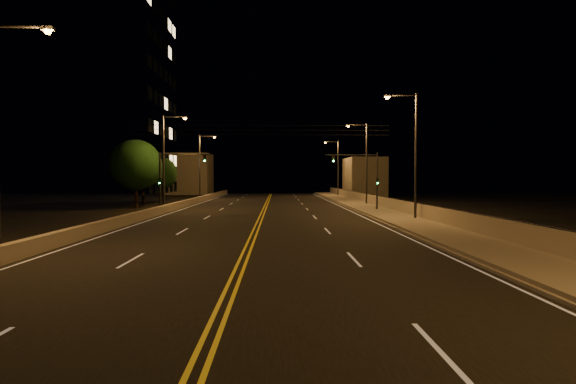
{
  "coord_description": "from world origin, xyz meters",
  "views": [
    {
      "loc": [
        1.39,
        -6.29,
        3.35
      ],
      "look_at": [
        2.0,
        18.0,
        2.5
      ],
      "focal_mm": 26.0,
      "sensor_mm": 36.0,
      "label": 1
    }
  ],
  "objects_px": {
    "building_tower": "(74,87)",
    "streetlight_3": "(337,165)",
    "streetlight_1": "(412,148)",
    "streetlight_4": "(2,124)",
    "traffic_signal_left": "(171,174)",
    "streetlight_5": "(166,156)",
    "traffic_signal_right": "(366,174)",
    "streetlight_6": "(201,163)",
    "streetlight_2": "(364,159)",
    "tree_1": "(143,170)",
    "tree_0": "(136,165)",
    "tree_2": "(160,173)"
  },
  "relations": [
    {
      "from": "building_tower",
      "to": "streetlight_3",
      "type": "bearing_deg",
      "value": 20.81
    },
    {
      "from": "streetlight_1",
      "to": "streetlight_4",
      "type": "relative_size",
      "value": 1.0
    },
    {
      "from": "streetlight_3",
      "to": "traffic_signal_left",
      "type": "bearing_deg",
      "value": -122.73
    },
    {
      "from": "streetlight_5",
      "to": "traffic_signal_right",
      "type": "height_order",
      "value": "streetlight_5"
    },
    {
      "from": "streetlight_6",
      "to": "traffic_signal_right",
      "type": "xyz_separation_m",
      "value": [
        19.89,
        -22.4,
        -1.89
      ]
    },
    {
      "from": "streetlight_6",
      "to": "traffic_signal_right",
      "type": "height_order",
      "value": "streetlight_6"
    },
    {
      "from": "streetlight_2",
      "to": "tree_1",
      "type": "height_order",
      "value": "streetlight_2"
    },
    {
      "from": "traffic_signal_right",
      "to": "tree_0",
      "type": "distance_m",
      "value": 24.75
    },
    {
      "from": "streetlight_2",
      "to": "tree_0",
      "type": "distance_m",
      "value": 25.74
    },
    {
      "from": "streetlight_3",
      "to": "traffic_signal_right",
      "type": "xyz_separation_m",
      "value": [
        -1.58,
        -31.57,
        -1.89
      ]
    },
    {
      "from": "streetlight_6",
      "to": "streetlight_2",
      "type": "bearing_deg",
      "value": -32.79
    },
    {
      "from": "traffic_signal_right",
      "to": "streetlight_2",
      "type": "bearing_deg",
      "value": 79.57
    },
    {
      "from": "tree_1",
      "to": "building_tower",
      "type": "bearing_deg",
      "value": 160.21
    },
    {
      "from": "streetlight_4",
      "to": "streetlight_5",
      "type": "relative_size",
      "value": 1.0
    },
    {
      "from": "streetlight_2",
      "to": "traffic_signal_left",
      "type": "xyz_separation_m",
      "value": [
        -20.29,
        -8.57,
        -1.89
      ]
    },
    {
      "from": "streetlight_4",
      "to": "streetlight_6",
      "type": "bearing_deg",
      "value": 90.0
    },
    {
      "from": "streetlight_2",
      "to": "building_tower",
      "type": "bearing_deg",
      "value": 166.95
    },
    {
      "from": "streetlight_1",
      "to": "streetlight_2",
      "type": "distance_m",
      "value": 17.36
    },
    {
      "from": "streetlight_2",
      "to": "traffic_signal_right",
      "type": "distance_m",
      "value": 8.91
    },
    {
      "from": "streetlight_1",
      "to": "streetlight_5",
      "type": "bearing_deg",
      "value": 151.71
    },
    {
      "from": "streetlight_2",
      "to": "tree_0",
      "type": "bearing_deg",
      "value": -174.01
    },
    {
      "from": "streetlight_4",
      "to": "tree_1",
      "type": "relative_size",
      "value": 1.4
    },
    {
      "from": "streetlight_6",
      "to": "streetlight_5",
      "type": "bearing_deg",
      "value": -90.0
    },
    {
      "from": "streetlight_3",
      "to": "streetlight_4",
      "type": "bearing_deg",
      "value": -111.67
    },
    {
      "from": "streetlight_3",
      "to": "traffic_signal_left",
      "type": "height_order",
      "value": "streetlight_3"
    },
    {
      "from": "building_tower",
      "to": "tree_0",
      "type": "xyz_separation_m",
      "value": [
        12.01,
        -11.4,
        -10.78
      ]
    },
    {
      "from": "streetlight_2",
      "to": "streetlight_4",
      "type": "relative_size",
      "value": 1.0
    },
    {
      "from": "traffic_signal_left",
      "to": "streetlight_2",
      "type": "bearing_deg",
      "value": 22.89
    },
    {
      "from": "streetlight_2",
      "to": "streetlight_4",
      "type": "height_order",
      "value": "same"
    },
    {
      "from": "streetlight_1",
      "to": "streetlight_4",
      "type": "bearing_deg",
      "value": -147.51
    },
    {
      "from": "traffic_signal_right",
      "to": "tree_0",
      "type": "height_order",
      "value": "tree_0"
    },
    {
      "from": "streetlight_5",
      "to": "traffic_signal_right",
      "type": "relative_size",
      "value": 1.69
    },
    {
      "from": "streetlight_4",
      "to": "traffic_signal_right",
      "type": "xyz_separation_m",
      "value": [
        19.89,
        22.47,
        -1.89
      ]
    },
    {
      "from": "streetlight_1",
      "to": "streetlight_5",
      "type": "distance_m",
      "value": 24.38
    },
    {
      "from": "streetlight_3",
      "to": "streetlight_6",
      "type": "xyz_separation_m",
      "value": [
        -21.47,
        -9.17,
        0.0
      ]
    },
    {
      "from": "streetlight_1",
      "to": "tree_2",
      "type": "relative_size",
      "value": 1.54
    },
    {
      "from": "streetlight_1",
      "to": "streetlight_4",
      "type": "height_order",
      "value": "same"
    },
    {
      "from": "streetlight_6",
      "to": "tree_1",
      "type": "distance_m",
      "value": 10.65
    },
    {
      "from": "traffic_signal_right",
      "to": "tree_1",
      "type": "relative_size",
      "value": 0.83
    },
    {
      "from": "streetlight_2",
      "to": "tree_2",
      "type": "height_order",
      "value": "streetlight_2"
    },
    {
      "from": "tree_0",
      "to": "tree_1",
      "type": "relative_size",
      "value": 1.09
    },
    {
      "from": "streetlight_6",
      "to": "tree_2",
      "type": "distance_m",
      "value": 6.51
    },
    {
      "from": "streetlight_4",
      "to": "tree_0",
      "type": "xyz_separation_m",
      "value": [
        -4.12,
        28.35,
        -0.84
      ]
    },
    {
      "from": "traffic_signal_right",
      "to": "building_tower",
      "type": "relative_size",
      "value": 0.18
    },
    {
      "from": "building_tower",
      "to": "tree_2",
      "type": "relative_size",
      "value": 5.14
    },
    {
      "from": "tree_0",
      "to": "streetlight_6",
      "type": "bearing_deg",
      "value": 75.99
    },
    {
      "from": "streetlight_5",
      "to": "tree_2",
      "type": "distance_m",
      "value": 16.73
    },
    {
      "from": "tree_0",
      "to": "building_tower",
      "type": "bearing_deg",
      "value": 136.49
    },
    {
      "from": "streetlight_2",
      "to": "traffic_signal_right",
      "type": "height_order",
      "value": "streetlight_2"
    },
    {
      "from": "streetlight_1",
      "to": "tree_1",
      "type": "distance_m",
      "value": 35.31
    }
  ]
}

